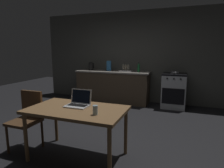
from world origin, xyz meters
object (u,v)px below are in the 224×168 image
(electric_kettle, at_px, (91,66))
(drinking_glass, at_px, (95,110))
(dining_table, at_px, (77,113))
(frying_pan, at_px, (174,73))
(laptop, at_px, (78,103))
(bottle, at_px, (139,68))
(cereal_box, at_px, (109,66))
(dish_rack, at_px, (126,70))
(stove_oven, at_px, (174,91))
(chair, at_px, (28,116))

(electric_kettle, distance_m, drinking_glass, 3.59)
(dining_table, distance_m, frying_pan, 3.22)
(laptop, relative_size, drinking_glass, 2.73)
(bottle, xyz_separation_m, cereal_box, (-0.91, 0.07, 0.02))
(frying_pan, height_order, cereal_box, cereal_box)
(cereal_box, bearing_deg, dish_rack, -2.15)
(stove_oven, xyz_separation_m, cereal_box, (-1.85, 0.02, 0.60))
(chair, distance_m, electric_kettle, 3.13)
(dining_table, xyz_separation_m, bottle, (0.19, 2.99, 0.39))
(electric_kettle, distance_m, frying_pan, 2.43)
(chair, relative_size, bottle, 3.23)
(frying_pan, relative_size, dish_rack, 1.15)
(drinking_glass, distance_m, cereal_box, 3.39)
(stove_oven, height_order, cereal_box, cereal_box)
(dish_rack, bearing_deg, bottle, -7.66)
(frying_pan, distance_m, drinking_glass, 3.25)
(electric_kettle, distance_m, dish_rack, 1.11)
(bottle, bearing_deg, stove_oven, 2.87)
(stove_oven, bearing_deg, dining_table, -110.52)
(dining_table, distance_m, electric_kettle, 3.32)
(drinking_glass, bearing_deg, stove_oven, 76.13)
(dining_table, relative_size, electric_kettle, 5.29)
(stove_oven, relative_size, electric_kettle, 3.65)
(frying_pan, relative_size, cereal_box, 1.34)
(stove_oven, distance_m, dish_rack, 1.41)
(bottle, relative_size, cereal_box, 0.94)
(dining_table, distance_m, laptop, 0.17)
(dining_table, distance_m, chair, 0.86)
(stove_oven, xyz_separation_m, bottle, (-0.95, -0.05, 0.59))
(cereal_box, relative_size, dish_rack, 0.86)
(dining_table, bearing_deg, stove_oven, 69.48)
(bottle, distance_m, cereal_box, 0.91)
(frying_pan, bearing_deg, stove_oven, 82.35)
(chair, bearing_deg, bottle, 49.97)
(chair, xyz_separation_m, bottle, (1.04, 3.00, 0.53))
(chair, relative_size, drinking_glass, 7.58)
(stove_oven, height_order, electric_kettle, electric_kettle)
(bottle, relative_size, frying_pan, 0.70)
(stove_oven, relative_size, laptop, 2.85)
(chair, bearing_deg, electric_kettle, 77.35)
(bottle, xyz_separation_m, frying_pan, (0.94, 0.02, -0.11))
(stove_oven, xyz_separation_m, chair, (-1.99, -3.05, 0.06))
(laptop, height_order, drinking_glass, laptop)
(drinking_glass, bearing_deg, dining_table, 156.77)
(electric_kettle, bearing_deg, cereal_box, 1.98)
(bottle, bearing_deg, frying_pan, 1.20)
(drinking_glass, bearing_deg, cereal_box, 108.42)
(bottle, bearing_deg, drinking_glass, -87.03)
(chair, xyz_separation_m, drinking_glass, (1.20, -0.13, 0.27))
(drinking_glass, bearing_deg, frying_pan, 76.07)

